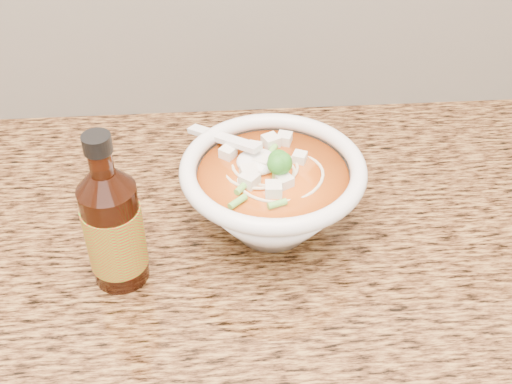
{
  "coord_description": "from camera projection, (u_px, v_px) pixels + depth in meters",
  "views": [
    {
      "loc": [
        0.08,
        1.12,
        1.45
      ],
      "look_at": [
        0.12,
        1.71,
        0.96
      ],
      "focal_mm": 45.0,
      "sensor_mm": 36.0,
      "label": 1
    }
  ],
  "objects": [
    {
      "name": "counter_slab",
      "position": [
        159.0,
        263.0,
        0.78
      ],
      "size": [
        4.0,
        0.68,
        0.04
      ],
      "primitive_type": "cube",
      "color": "olive",
      "rests_on": "cabinet"
    },
    {
      "name": "soup_bowl",
      "position": [
        272.0,
        194.0,
        0.77
      ],
      "size": [
        0.22,
        0.22,
        0.12
      ],
      "rotation": [
        0.0,
        0.0,
        -0.03
      ],
      "color": "white",
      "rests_on": "counter_slab"
    },
    {
      "name": "hot_sauce_bottle",
      "position": [
        114.0,
        228.0,
        0.7
      ],
      "size": [
        0.08,
        0.08,
        0.2
      ],
      "rotation": [
        0.0,
        0.0,
        -0.31
      ],
      "color": "#391407",
      "rests_on": "counter_slab"
    }
  ]
}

